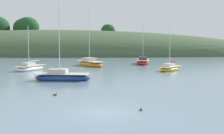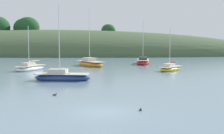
{
  "view_description": "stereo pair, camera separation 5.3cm",
  "coord_description": "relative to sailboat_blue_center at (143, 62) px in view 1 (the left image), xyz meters",
  "views": [
    {
      "loc": [
        1.09,
        -19.6,
        4.86
      ],
      "look_at": [
        0.0,
        20.0,
        1.2
      ],
      "focal_mm": 47.41,
      "sensor_mm": 36.0,
      "label": 1
    },
    {
      "loc": [
        1.14,
        -19.6,
        4.86
      ],
      "look_at": [
        0.0,
        20.0,
        1.2
      ],
      "focal_mm": 47.41,
      "sensor_mm": 36.0,
      "label": 2
    }
  ],
  "objects": [
    {
      "name": "sailboat_black_sloop",
      "position": [
        -11.53,
        -24.33,
        -0.03
      ],
      "size": [
        6.89,
        2.66,
        9.27
      ],
      "color": "navy",
      "rests_on": "ground"
    },
    {
      "name": "sailboat_blue_center",
      "position": [
        0.0,
        0.0,
        0.0
      ],
      "size": [
        2.98,
        7.47,
        9.03
      ],
      "color": "red",
      "rests_on": "ground"
    },
    {
      "name": "sailboat_grey_yawl",
      "position": [
        -18.94,
        -12.78,
        -0.05
      ],
      "size": [
        4.28,
        6.57,
        7.29
      ],
      "color": "white",
      "rests_on": "ground"
    },
    {
      "name": "duck_straggler",
      "position": [
        -3.11,
        -39.3,
        -0.39
      ],
      "size": [
        0.19,
        0.42,
        0.24
      ],
      "color": "#2D2823",
      "rests_on": "ground"
    },
    {
      "name": "ground_plane",
      "position": [
        -5.65,
        -39.76,
        -0.44
      ],
      "size": [
        400.0,
        400.0,
        0.0
      ],
      "primitive_type": "plane",
      "color": "slate"
    },
    {
      "name": "far_shoreline_hill",
      "position": [
        -30.8,
        38.2,
        -0.31
      ],
      "size": [
        150.0,
        36.0,
        20.84
      ],
      "color": "#425638",
      "rests_on": "ground"
    },
    {
      "name": "sailboat_white_near",
      "position": [
        -10.1,
        -4.74,
        0.01
      ],
      "size": [
        6.48,
        7.64,
        10.89
      ],
      "color": "orange",
      "rests_on": "ground"
    },
    {
      "name": "duck_lone_right",
      "position": [
        -10.27,
        -33.98,
        -0.39
      ],
      "size": [
        0.43,
        0.22,
        0.24
      ],
      "color": "#473828",
      "rests_on": "ground"
    },
    {
      "name": "sailboat_orange_cutter",
      "position": [
        3.36,
        -12.73,
        -0.09
      ],
      "size": [
        4.85,
        5.52,
        6.89
      ],
      "color": "gold",
      "rests_on": "ground"
    }
  ]
}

